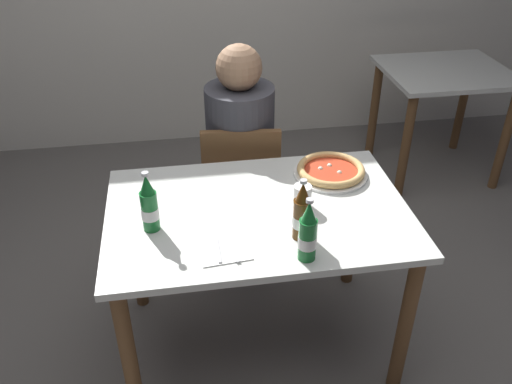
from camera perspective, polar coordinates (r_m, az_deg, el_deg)
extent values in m
plane|color=slate|center=(2.64, 0.18, -15.32)|extent=(8.00, 8.00, 0.00)
cube|color=silver|center=(2.15, 0.21, -2.17)|extent=(1.20, 0.80, 0.03)
cylinder|color=brown|center=(2.15, -13.25, -16.91)|extent=(0.06, 0.06, 0.72)
cylinder|color=brown|center=(2.29, 15.50, -13.44)|extent=(0.06, 0.06, 0.72)
cylinder|color=brown|center=(2.64, -12.72, -5.66)|extent=(0.06, 0.06, 0.72)
cylinder|color=brown|center=(2.76, 10.19, -3.49)|extent=(0.06, 0.06, 0.72)
cube|color=brown|center=(2.88, -1.64, 0.56)|extent=(0.44, 0.44, 0.04)
cube|color=brown|center=(2.62, -1.64, 2.53)|extent=(0.38, 0.08, 0.40)
cylinder|color=brown|center=(3.16, 1.44, -1.17)|extent=(0.04, 0.04, 0.41)
cylinder|color=brown|center=(3.15, -4.73, -1.32)|extent=(0.04, 0.04, 0.41)
cylinder|color=brown|center=(2.88, 1.89, -4.95)|extent=(0.04, 0.04, 0.41)
cylinder|color=brown|center=(2.88, -4.90, -5.12)|extent=(0.04, 0.04, 0.41)
cube|color=#2D3342|center=(2.98, -1.53, -2.97)|extent=(0.32, 0.28, 0.45)
cylinder|color=#3F3F47|center=(2.72, -1.68, 5.60)|extent=(0.34, 0.34, 0.55)
sphere|color=#9E7556|center=(2.57, -1.82, 13.02)|extent=(0.22, 0.22, 0.22)
cube|color=silver|center=(3.78, 19.52, 11.92)|extent=(0.80, 0.70, 0.03)
cylinder|color=brown|center=(3.54, 15.53, 4.56)|extent=(0.06, 0.06, 0.72)
cylinder|color=brown|center=(3.87, 24.84, 5.05)|extent=(0.06, 0.06, 0.72)
cylinder|color=brown|center=(4.02, 12.40, 8.47)|extent=(0.06, 0.06, 0.72)
cylinder|color=brown|center=(4.31, 20.99, 8.69)|extent=(0.06, 0.06, 0.72)
cylinder|color=white|center=(2.39, 7.89, 1.93)|extent=(0.32, 0.32, 0.01)
cylinder|color=#BC381E|center=(2.38, 7.91, 2.16)|extent=(0.23, 0.23, 0.01)
torus|color=tan|center=(2.38, 7.93, 2.38)|extent=(0.30, 0.30, 0.03)
sphere|color=silver|center=(2.39, 6.83, 2.42)|extent=(0.02, 0.02, 0.02)
sphere|color=silver|center=(2.37, 8.81, 1.99)|extent=(0.02, 0.02, 0.02)
sphere|color=silver|center=(2.42, 7.77, 2.74)|extent=(0.02, 0.02, 0.02)
cylinder|color=#196B2D|center=(1.87, 5.46, -5.03)|extent=(0.06, 0.06, 0.16)
cone|color=#196B2D|center=(1.80, 5.65, -2.07)|extent=(0.05, 0.05, 0.07)
cylinder|color=#B7B7BC|center=(1.77, 5.73, -0.91)|extent=(0.03, 0.03, 0.01)
cylinder|color=white|center=(1.87, 5.44, -5.22)|extent=(0.07, 0.07, 0.04)
cylinder|color=#196B2D|center=(2.03, -11.17, -2.00)|extent=(0.06, 0.06, 0.16)
cone|color=#196B2D|center=(1.97, -11.52, 0.81)|extent=(0.05, 0.05, 0.07)
cylinder|color=#B7B7BC|center=(1.95, -11.66, 1.89)|extent=(0.03, 0.03, 0.01)
cylinder|color=white|center=(2.04, -11.14, -2.18)|extent=(0.07, 0.07, 0.04)
cylinder|color=#512D0F|center=(1.96, 4.83, -2.87)|extent=(0.06, 0.06, 0.16)
cone|color=#512D0F|center=(1.89, 4.99, 0.01)|extent=(0.05, 0.05, 0.07)
cylinder|color=#B7B7BC|center=(1.87, 5.05, 1.13)|extent=(0.03, 0.03, 0.01)
cylinder|color=white|center=(1.96, 4.81, -3.06)|extent=(0.07, 0.07, 0.04)
cube|color=white|center=(1.95, -3.46, -5.91)|extent=(0.20, 0.20, 0.00)
cube|color=silver|center=(1.95, -2.88, -5.75)|extent=(0.06, 0.19, 0.00)
cube|color=silver|center=(1.95, -4.06, -5.86)|extent=(0.01, 0.17, 0.00)
cylinder|color=white|center=(2.14, 4.92, -0.45)|extent=(0.07, 0.07, 0.09)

